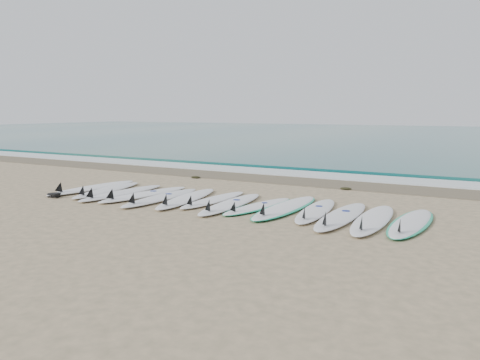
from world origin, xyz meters
The scene contains 22 objects.
ground centered at (0.00, 0.00, 0.00)m, with size 120.00×120.00×0.00m, color tan.
ocean centered at (0.00, 32.50, 0.01)m, with size 120.00×55.00×0.03m, color #1C605B.
wet_sand_band centered at (0.00, 4.10, 0.01)m, with size 120.00×1.80×0.01m, color brown.
foam_band centered at (0.00, 5.50, 0.02)m, with size 120.00×1.40×0.04m, color silver.
wave_crest centered at (0.00, 7.00, 0.05)m, with size 120.00×1.00×0.10m, color #1C605B.
surfboard_0 centered at (-4.00, -0.02, 0.06)m, with size 0.75×2.91×0.37m.
surfboard_1 centered at (-3.39, -0.10, 0.06)m, with size 0.96×2.76×0.35m.
surfboard_2 centered at (-2.77, -0.24, 0.06)m, with size 0.68×2.80×0.36m.
surfboard_3 centered at (-2.15, -0.14, 0.06)m, with size 0.96×2.83×0.35m.
surfboard_4 centered at (-1.51, -0.28, 0.06)m, with size 0.59×2.77×0.35m.
surfboard_5 centered at (-0.91, -0.08, 0.06)m, with size 1.01×2.87×0.36m.
surfboard_6 centered at (-0.29, 0.11, 0.05)m, with size 0.63×2.49×0.32m.
surfboard_7 centered at (0.31, -0.15, 0.06)m, with size 0.69×2.76×0.35m.
surfboard_8 centered at (0.92, 0.00, 0.04)m, with size 0.94×2.40×0.30m.
surfboard_9 centered at (1.51, 0.11, 0.05)m, with size 0.76×2.91×0.37m.
surfboard_10 centered at (2.19, 0.11, 0.06)m, with size 0.82×2.66×0.33m.
surfboard_11 centered at (2.79, -0.15, 0.06)m, with size 0.60×2.84×0.36m.
surfboard_12 centered at (3.40, -0.15, 0.06)m, with size 0.68×2.84×0.36m.
surfboard_13 centered at (4.07, -0.02, 0.05)m, with size 0.75×2.68×0.34m.
seaweed_near centered at (-2.80, 3.13, 0.03)m, with size 0.31×0.24×0.06m, color black.
seaweed_far centered at (1.91, 3.27, 0.03)m, with size 0.31×0.24×0.06m, color black.
leash_coil centered at (-4.00, -1.19, 0.05)m, with size 0.46×0.36×0.11m.
Camera 1 is at (5.34, -8.82, 2.08)m, focal length 35.00 mm.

